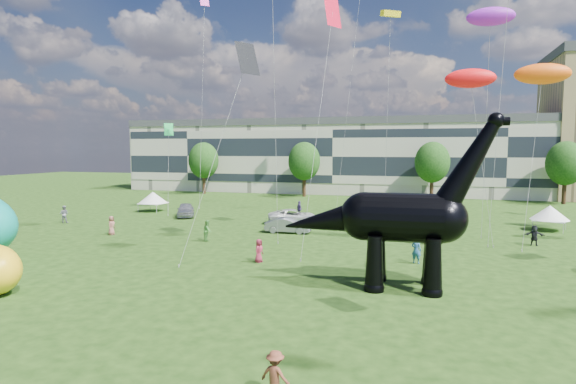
# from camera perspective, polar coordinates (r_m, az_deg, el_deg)

# --- Properties ---
(ground) EXTENTS (220.00, 220.00, 0.00)m
(ground) POSITION_cam_1_polar(r_m,az_deg,el_deg) (25.42, -1.56, -13.01)
(ground) COLOR #16330C
(ground) RESTS_ON ground
(terrace_row) EXTENTS (78.00, 11.00, 12.00)m
(terrace_row) POSITION_cam_1_polar(r_m,az_deg,el_deg) (86.39, 6.00, 3.92)
(terrace_row) COLOR beige
(terrace_row) RESTS_ON ground
(tree_far_left) EXTENTS (5.20, 5.20, 9.44)m
(tree_far_left) POSITION_cam_1_polar(r_m,az_deg,el_deg) (84.70, -9.98, 4.05)
(tree_far_left) COLOR #382314
(tree_far_left) RESTS_ON ground
(tree_mid_left) EXTENTS (5.20, 5.20, 9.44)m
(tree_mid_left) POSITION_cam_1_polar(r_m,az_deg,el_deg) (78.43, 1.94, 4.03)
(tree_mid_left) COLOR #382314
(tree_mid_left) RESTS_ON ground
(tree_mid_right) EXTENTS (5.20, 5.20, 9.44)m
(tree_mid_right) POSITION_cam_1_polar(r_m,az_deg,el_deg) (76.00, 16.74, 3.77)
(tree_mid_right) COLOR #382314
(tree_mid_right) RESTS_ON ground
(tree_far_right) EXTENTS (5.20, 5.20, 9.44)m
(tree_far_right) POSITION_cam_1_polar(r_m,az_deg,el_deg) (78.24, 30.06, 3.33)
(tree_far_right) COLOR #382314
(tree_far_right) RESTS_ON ground
(dinosaur_sculpture) EXTENTS (12.48, 3.49, 10.23)m
(dinosaur_sculpture) POSITION_cam_1_polar(r_m,az_deg,el_deg) (28.03, 12.52, -3.29)
(dinosaur_sculpture) COLOR black
(dinosaur_sculpture) RESTS_ON ground
(car_silver) EXTENTS (3.79, 5.07, 1.61)m
(car_silver) POSITION_cam_1_polar(r_m,az_deg,el_deg) (56.97, -12.03, -2.08)
(car_silver) COLOR #ACABB0
(car_silver) RESTS_ON ground
(car_grey) EXTENTS (4.37, 1.81, 1.41)m
(car_grey) POSITION_cam_1_polar(r_m,az_deg,el_deg) (45.20, -0.02, -3.99)
(car_grey) COLOR gray
(car_grey) RESTS_ON ground
(car_white) EXTENTS (6.01, 4.13, 1.53)m
(car_white) POSITION_cam_1_polar(r_m,az_deg,el_deg) (50.71, 0.72, -2.91)
(car_white) COLOR silver
(car_white) RESTS_ON ground
(car_dark) EXTENTS (2.66, 5.78, 1.64)m
(car_dark) POSITION_cam_1_polar(r_m,az_deg,el_deg) (46.56, 15.45, -3.77)
(car_dark) COLOR #595960
(car_dark) RESTS_ON ground
(gazebo_near) EXTENTS (4.94, 4.94, 2.81)m
(gazebo_near) POSITION_cam_1_polar(r_m,az_deg,el_deg) (55.05, 17.51, -1.24)
(gazebo_near) COLOR white
(gazebo_near) RESTS_ON ground
(gazebo_far) EXTENTS (4.41, 4.41, 2.44)m
(gazebo_far) POSITION_cam_1_polar(r_m,az_deg,el_deg) (52.77, 28.60, -2.19)
(gazebo_far) COLOR white
(gazebo_far) RESTS_ON ground
(gazebo_left) EXTENTS (3.62, 3.62, 2.48)m
(gazebo_left) POSITION_cam_1_polar(r_m,az_deg,el_deg) (62.61, -15.71, -0.65)
(gazebo_left) COLOR white
(gazebo_left) RESTS_ON ground
(visitors) EXTENTS (53.83, 41.20, 1.86)m
(visitors) POSITION_cam_1_polar(r_m,az_deg,el_deg) (40.30, 1.81, -4.87)
(visitors) COLOR #4C3475
(visitors) RESTS_ON ground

